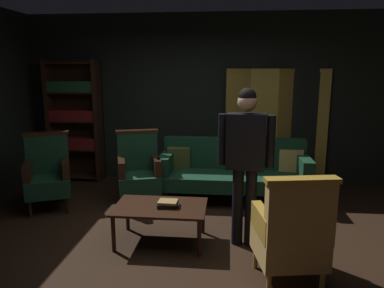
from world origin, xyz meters
TOP-DOWN VIEW (x-y plane):
  - ground_plane at (0.00, 0.00)m, footprint 10.00×10.00m
  - back_wall at (0.00, 2.45)m, footprint 7.20×0.10m
  - folding_screen at (1.24, 2.36)m, footprint 1.69×0.39m
  - bookshelf at (-2.15, 2.20)m, footprint 0.90×0.32m
  - velvet_couch at (0.55, 1.45)m, footprint 2.12×0.78m
  - coffee_table at (-0.26, -0.02)m, footprint 1.00×0.64m
  - armchair_gilt_accent at (1.02, -0.73)m, footprint 0.67×0.67m
  - armchair_wing_left at (-1.98, 0.84)m, footprint 0.76×0.76m
  - armchair_wing_right at (-0.79, 1.12)m, footprint 0.73×0.73m
  - standing_figure at (0.64, 0.02)m, footprint 0.59×0.26m
  - book_black_cloth at (-0.18, -0.03)m, footprint 0.26×0.20m
  - book_tan_leather at (-0.18, -0.03)m, footprint 0.21×0.17m

SIDE VIEW (x-z plane):
  - ground_plane at x=0.00m, z-range 0.00..0.00m
  - coffee_table at x=-0.26m, z-range 0.16..0.58m
  - book_black_cloth at x=-0.18m, z-range 0.42..0.46m
  - velvet_couch at x=0.55m, z-range 0.01..0.89m
  - book_tan_leather at x=-0.18m, z-range 0.46..0.49m
  - armchair_gilt_accent at x=1.02m, z-range -0.03..1.01m
  - armchair_wing_left at x=-1.98m, z-range -0.03..1.01m
  - armchair_wing_right at x=-0.79m, z-range -0.03..1.01m
  - folding_screen at x=1.24m, z-range 0.04..1.94m
  - standing_figure at x=0.64m, z-range 0.17..1.88m
  - bookshelf at x=-2.15m, z-range 0.04..2.09m
  - back_wall at x=0.00m, z-range 0.00..2.80m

